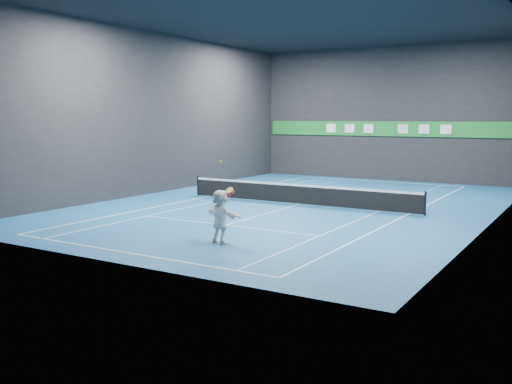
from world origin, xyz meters
The scene contains 20 objects.
ground centered at (0.00, 0.00, 0.00)m, with size 26.00×26.00×0.00m, color #19548B.
ceiling centered at (0.00, 0.00, 9.00)m, with size 26.00×26.00×0.00m, color black.
wall_back centered at (0.00, 13.00, 4.50)m, with size 18.00×0.10×9.00m, color black.
wall_front centered at (0.00, -13.00, 4.50)m, with size 18.00×0.10×9.00m, color black.
wall_left centered at (-9.00, 0.00, 4.50)m, with size 0.10×26.00×9.00m, color black.
wall_right centered at (9.00, 0.00, 4.50)m, with size 0.10×26.00×9.00m, color black.
baseline_near centered at (0.00, -11.89, 0.00)m, with size 10.98×0.08×0.01m, color white.
baseline_far centered at (0.00, 11.89, 0.00)m, with size 10.98×0.08×0.01m, color white.
sideline_doubles_left centered at (-5.49, 0.00, 0.00)m, with size 0.08×23.78×0.01m, color white.
sideline_doubles_right centered at (5.49, 0.00, 0.00)m, with size 0.08×23.78×0.01m, color white.
sideline_singles_left centered at (-4.11, 0.00, 0.00)m, with size 0.06×23.78×0.01m, color white.
sideline_singles_right centered at (4.11, 0.00, 0.00)m, with size 0.06×23.78×0.01m, color white.
service_line_near centered at (0.00, -6.40, 0.00)m, with size 8.23×0.06×0.01m, color white.
service_line_far centered at (0.00, 6.40, 0.00)m, with size 8.23×0.06×0.01m, color white.
center_service_line centered at (0.00, 0.00, 0.00)m, with size 0.06×12.80×0.01m, color white.
player centered at (1.69, -9.17, 0.92)m, with size 1.71×0.54×1.84m, color white.
tennis_ball centered at (1.58, -8.98, 2.77)m, with size 0.07×0.07×0.07m, color #CEE626.
tennis_net centered at (0.00, 0.00, 0.54)m, with size 12.50×0.10×1.07m.
sponsor_banner centered at (0.00, 12.93, 3.50)m, with size 17.64×0.11×1.00m.
tennis_racket centered at (2.05, -9.12, 1.72)m, with size 0.41×0.35×0.60m.
Camera 1 is at (12.65, -24.89, 4.28)m, focal length 40.00 mm.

